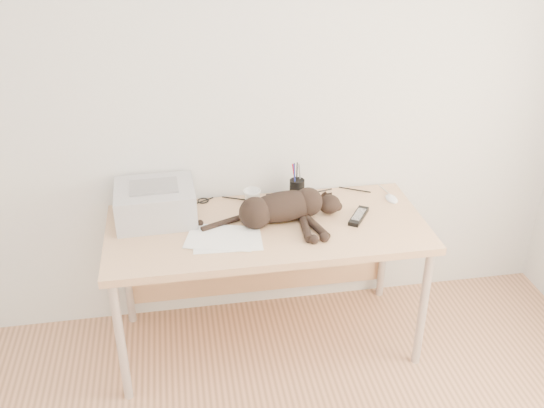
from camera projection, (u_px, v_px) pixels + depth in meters
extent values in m
plane|color=silver|center=(256.00, 96.00, 3.08)|extent=(3.50, 0.00, 3.50)
cube|color=tan|center=(267.00, 229.00, 3.04)|extent=(1.60, 0.70, 0.04)
cylinder|color=silver|center=(121.00, 342.00, 2.85)|extent=(0.04, 0.04, 0.70)
cylinder|color=silver|center=(423.00, 309.00, 3.07)|extent=(0.04, 0.04, 0.70)
cylinder|color=silver|center=(126.00, 271.00, 3.37)|extent=(0.04, 0.04, 0.70)
cylinder|color=silver|center=(384.00, 246.00, 3.59)|extent=(0.04, 0.04, 0.70)
cube|color=tan|center=(258.00, 248.00, 3.48)|extent=(1.48, 0.02, 0.60)
cube|color=#A3A2A7|center=(155.00, 203.00, 3.06)|extent=(0.40, 0.35, 0.18)
cube|color=black|center=(155.00, 201.00, 3.06)|extent=(0.34, 0.03, 0.11)
cube|color=slate|center=(154.00, 186.00, 3.02)|extent=(0.24, 0.18, 0.01)
cube|color=white|center=(227.00, 239.00, 2.92)|extent=(0.34, 0.25, 0.00)
cube|color=white|center=(221.00, 237.00, 2.93)|extent=(0.38, 0.31, 0.00)
ellipsoid|color=black|center=(284.00, 207.00, 3.05)|extent=(0.40, 0.21, 0.16)
sphere|color=black|center=(255.00, 213.00, 3.00)|extent=(0.16, 0.16, 0.16)
ellipsoid|color=black|center=(329.00, 204.00, 3.11)|extent=(0.13, 0.12, 0.10)
cone|color=black|center=(325.00, 193.00, 3.14)|extent=(0.05, 0.06, 0.05)
cone|color=black|center=(330.00, 194.00, 3.14)|extent=(0.05, 0.06, 0.05)
cylinder|color=black|center=(306.00, 228.00, 2.97)|extent=(0.07, 0.22, 0.04)
cylinder|color=black|center=(316.00, 226.00, 2.99)|extent=(0.07, 0.22, 0.04)
cylinder|color=black|center=(223.00, 223.00, 3.03)|extent=(0.24, 0.06, 0.03)
imported|color=white|center=(252.00, 198.00, 3.20)|extent=(0.13, 0.13, 0.09)
cylinder|color=black|center=(297.00, 189.00, 3.27)|extent=(0.08, 0.08, 0.11)
cylinder|color=#990C0C|center=(295.00, 177.00, 3.23)|extent=(0.01, 0.01, 0.15)
cylinder|color=navy|center=(299.00, 176.00, 3.24)|extent=(0.01, 0.01, 0.15)
cylinder|color=black|center=(298.00, 178.00, 3.22)|extent=(0.01, 0.01, 0.15)
cube|color=slate|center=(303.00, 201.00, 3.24)|extent=(0.12, 0.20, 0.02)
cube|color=black|center=(359.00, 216.00, 3.10)|extent=(0.15, 0.19, 0.02)
ellipsoid|color=white|center=(392.00, 197.00, 3.27)|extent=(0.07, 0.11, 0.03)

